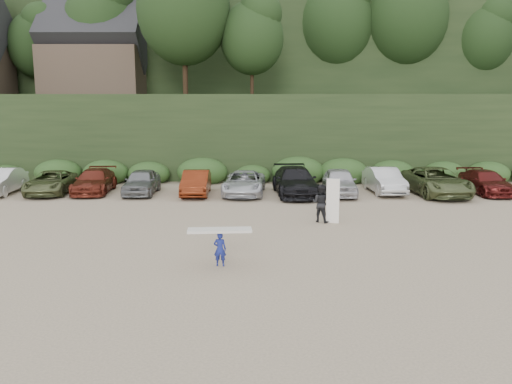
{
  "coord_description": "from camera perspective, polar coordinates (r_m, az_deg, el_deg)",
  "views": [
    {
      "loc": [
        1.63,
        -19.34,
        5.08
      ],
      "look_at": [
        1.58,
        3.0,
        1.3
      ],
      "focal_mm": 35.0,
      "sensor_mm": 36.0,
      "label": 1
    }
  ],
  "objects": [
    {
      "name": "ground",
      "position": [
        20.07,
        -4.56,
        -5.09
      ],
      "size": [
        120.0,
        120.0,
        0.0
      ],
      "primitive_type": "plane",
      "color": "tan",
      "rests_on": "ground"
    },
    {
      "name": "adult_surfer",
      "position": [
        22.5,
        7.57,
        -1.26
      ],
      "size": [
        1.31,
        0.99,
        2.02
      ],
      "color": "black",
      "rests_on": "ground"
    },
    {
      "name": "hillside_backdrop",
      "position": [
        55.64,
        -1.91,
        15.93
      ],
      "size": [
        90.0,
        41.5,
        28.0
      ],
      "color": "black",
      "rests_on": "ground"
    },
    {
      "name": "child_surfer",
      "position": [
        16.21,
        -4.16,
        -5.59
      ],
      "size": [
        2.1,
        0.72,
        1.24
      ],
      "color": "navy",
      "rests_on": "ground"
    },
    {
      "name": "parked_cars",
      "position": [
        29.64,
        -2.57,
        1.2
      ],
      "size": [
        33.88,
        6.25,
        1.64
      ],
      "color": "silver",
      "rests_on": "ground"
    }
  ]
}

